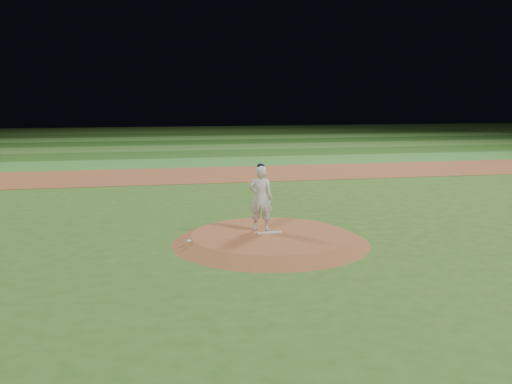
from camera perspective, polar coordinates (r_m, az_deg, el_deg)
name	(u,v)px	position (r m, az deg, el deg)	size (l,w,h in m)	color
ground	(270,243)	(15.95, 1.45, -5.09)	(120.00, 120.00, 0.00)	#335F1E
infield_dirt_band	(209,175)	(29.51, -4.68, 1.75)	(70.00, 6.00, 0.02)	brown
outfield_stripe_0	(198,162)	(34.93, -5.77, 2.97)	(70.00, 5.00, 0.02)	#35782B
outfield_stripe_1	(191,154)	(39.88, -6.51, 3.78)	(70.00, 5.00, 0.02)	#244F19
outfield_stripe_2	(185,148)	(44.84, -7.09, 4.42)	(70.00, 5.00, 0.02)	#396B27
outfield_stripe_3	(181,143)	(49.81, -7.55, 4.93)	(70.00, 5.00, 0.02)	#214A17
outfield_stripe_4	(177,138)	(54.78, -7.93, 5.35)	(70.00, 5.00, 0.02)	#3C782B
outfield_stripe_5	(174,135)	(59.76, -8.24, 5.69)	(70.00, 5.00, 0.02)	#224A18
pitchers_mound	(270,238)	(15.92, 1.45, -4.65)	(5.50, 5.50, 0.25)	brown
pitching_rubber	(269,233)	(15.95, 1.35, -4.09)	(0.69, 0.17, 0.03)	silver
rosin_bag	(189,241)	(15.09, -6.74, -4.90)	(0.12, 0.12, 0.07)	white
pitcher_on_mound	(261,198)	(16.08, 0.47, -0.59)	(0.79, 0.64, 1.93)	white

